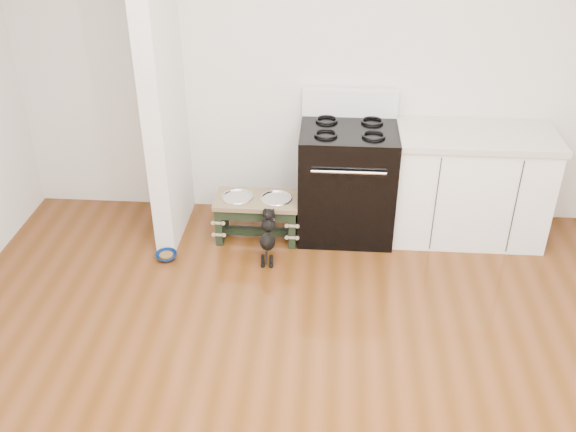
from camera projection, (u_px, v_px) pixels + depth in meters
name	position (u px, v px, depth m)	size (l,w,h in m)	color
ground	(300.00, 430.00, 3.60)	(5.00, 5.00, 0.00)	#4E2A0D
room_shell	(304.00, 173.00, 2.77)	(5.00, 5.00, 5.00)	silver
partition_wall	(161.00, 73.00, 4.78)	(0.15, 0.80, 2.70)	silver
oven_range	(347.00, 179.00, 5.19)	(0.76, 0.69, 1.14)	black
cabinet_run	(469.00, 185.00, 5.15)	(1.24, 0.64, 0.91)	white
dog_feeder	(257.00, 210.00, 5.19)	(0.67, 0.36, 0.38)	black
puppy	(268.00, 235.00, 4.94)	(0.12, 0.35, 0.41)	black
floor_bowl	(166.00, 256.00, 5.04)	(0.20, 0.20, 0.05)	navy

